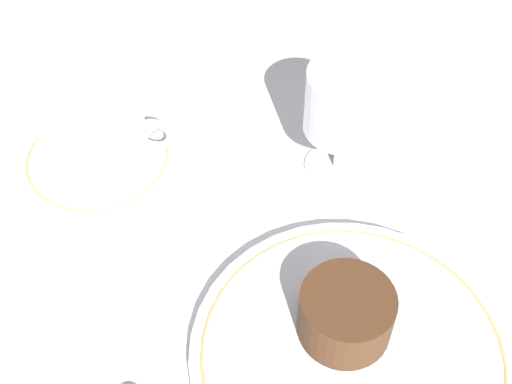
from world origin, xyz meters
TOP-DOWN VIEW (x-y plane):
  - ground_plane at (0.00, 0.00)m, footprint 3.00×3.00m
  - dinner_plate at (0.03, -0.04)m, footprint 0.24×0.24m
  - saucer at (-0.21, 0.14)m, footprint 0.14×0.14m
  - coffee_cup at (-0.21, 0.14)m, footprint 0.12×0.09m
  - spoon at (-0.17, 0.13)m, footprint 0.04×0.11m
  - wine_glass at (0.01, 0.16)m, footprint 0.07×0.07m
  - dessert_cake at (0.02, -0.02)m, footprint 0.07×0.07m

SIDE VIEW (x-z plane):
  - ground_plane at x=0.00m, z-range 0.00..0.00m
  - saucer at x=-0.21m, z-range 0.00..0.01m
  - dinner_plate at x=0.03m, z-range 0.00..0.02m
  - spoon at x=-0.17m, z-range 0.01..0.01m
  - dessert_cake at x=0.02m, z-range 0.01..0.06m
  - coffee_cup at x=-0.21m, z-range 0.01..0.07m
  - wine_glass at x=0.01m, z-range 0.02..0.13m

